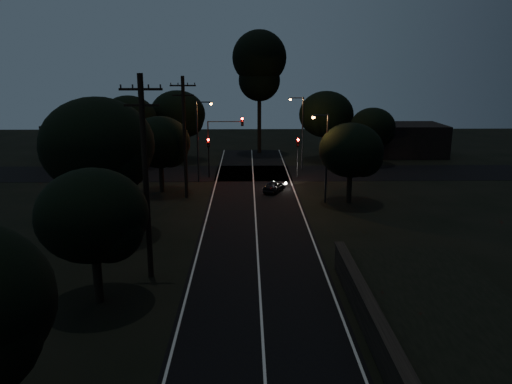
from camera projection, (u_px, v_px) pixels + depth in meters
name	position (u px, v px, depth m)	size (l,w,h in m)	color
road_surface	(255.00, 199.00, 43.43)	(60.00, 70.00, 0.03)	black
utility_pole_mid	(146.00, 175.00, 26.29)	(2.20, 0.30, 11.00)	black
utility_pole_far	(185.00, 136.00, 42.82)	(2.20, 0.30, 10.50)	black
tree_left_b	(96.00, 218.00, 23.59)	(5.29, 5.29, 6.72)	black
tree_left_c	(101.00, 148.00, 32.76)	(7.46, 7.46, 9.42)	black
tree_left_d	(162.00, 144.00, 44.85)	(5.49, 5.49, 6.96)	black
tree_far_nw	(180.00, 115.00, 60.08)	(6.67, 6.67, 8.45)	black
tree_far_w	(130.00, 121.00, 56.18)	(6.34, 6.34, 8.08)	black
tree_far_ne	(328.00, 116.00, 60.42)	(6.60, 6.60, 8.35)	black
tree_far_e	(374.00, 128.00, 57.91)	(5.20, 5.20, 6.60)	black
tree_right_a	(353.00, 152.00, 41.30)	(5.34, 5.34, 6.79)	black
tall_pine	(259.00, 65.00, 63.77)	(6.93, 6.93, 15.74)	black
building_left	(93.00, 140.00, 62.76)	(10.00, 8.00, 4.40)	black
building_right	(406.00, 140.00, 64.49)	(9.00, 7.00, 4.00)	black
signal_left	(208.00, 151.00, 51.24)	(0.28, 0.35, 4.10)	black
signal_right	(298.00, 150.00, 51.40)	(0.28, 0.35, 4.10)	black
signal_mast	(225.00, 136.00, 50.90)	(3.70, 0.35, 6.25)	black
streetlight_a	(199.00, 136.00, 48.86)	(1.66, 0.26, 8.00)	black
streetlight_b	(301.00, 128.00, 54.86)	(1.66, 0.26, 8.00)	black
streetlight_c	(325.00, 152.00, 41.38)	(1.46, 0.26, 7.50)	black
car	(274.00, 186.00, 45.93)	(1.26, 3.13, 1.07)	black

